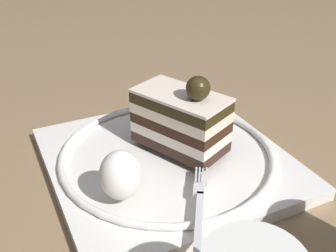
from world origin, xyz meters
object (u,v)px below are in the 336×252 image
Objects in this scene: dessert_plate at (168,158)px; fork at (199,207)px; cake_slice at (181,119)px; whipped_cream_dollop at (121,175)px.

fork reaches higher than dessert_plate.
fork is (-0.03, -0.10, -0.03)m from cake_slice.
dessert_plate is 2.31× the size of fork.
cake_slice is at bearing 74.85° from fork.
dessert_plate is 5.46× the size of whipped_cream_dollop.
dessert_plate is at bearing 38.90° from whipped_cream_dollop.
fork is at bearing -96.35° from dessert_plate.
whipped_cream_dollop reaches higher than dessert_plate.
cake_slice is 1.01× the size of fork.
dessert_plate is at bearing 83.65° from fork.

